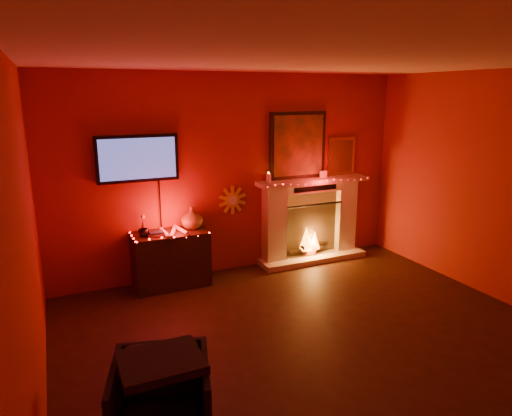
# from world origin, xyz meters

# --- Properties ---
(room) EXTENTS (5.00, 5.00, 5.00)m
(room) POSITION_xyz_m (0.00, 0.00, 1.35)
(room) COLOR black
(room) RESTS_ON ground
(floor) EXTENTS (5.00, 5.00, 0.00)m
(floor) POSITION_xyz_m (0.00, 0.00, 0.00)
(floor) COLOR black
(floor) RESTS_ON ground
(fireplace) EXTENTS (1.72, 0.40, 2.18)m
(fireplace) POSITION_xyz_m (1.14, 2.39, 0.72)
(fireplace) COLOR beige
(fireplace) RESTS_ON floor
(tv) EXTENTS (1.00, 0.07, 1.24)m
(tv) POSITION_xyz_m (-1.30, 2.45, 1.65)
(tv) COLOR black
(tv) RESTS_ON room
(sunburst_clock) EXTENTS (0.40, 0.03, 0.40)m
(sunburst_clock) POSITION_xyz_m (-0.05, 2.48, 1.00)
(sunburst_clock) COLOR gold
(sunburst_clock) RESTS_ON room
(console_table) EXTENTS (0.94, 0.54, 1.01)m
(console_table) POSITION_xyz_m (-0.98, 2.26, 0.40)
(console_table) COLOR black
(console_table) RESTS_ON floor
(armchair) EXTENTS (0.83, 0.85, 0.63)m
(armchair) POSITION_xyz_m (-1.73, -0.40, 0.31)
(armchair) COLOR black
(armchair) RESTS_ON floor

